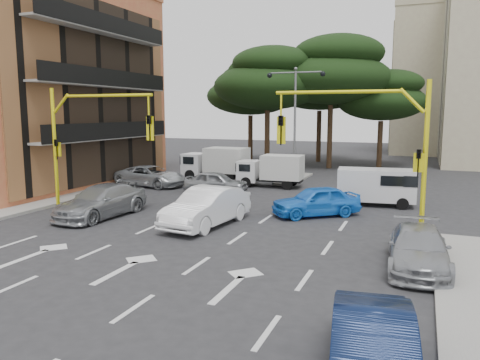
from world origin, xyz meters
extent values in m
plane|color=#28282B|center=(0.00, 0.00, 0.00)|extent=(120.00, 120.00, 0.00)
cube|color=gray|center=(0.00, 16.00, 0.07)|extent=(1.40, 6.00, 0.15)
cube|color=#C0543C|center=(-18.00, 8.00, 6.50)|extent=(15.00, 16.00, 13.00)
cube|color=black|center=(-10.44, 8.00, 6.00)|extent=(0.12, 14.72, 11.20)
cube|color=black|center=(9.94, 32.00, 8.50)|extent=(0.12, 11.04, 16.20)
cube|color=tan|center=(13.00, 44.00, 8.00)|extent=(16.00, 12.00, 16.00)
cube|color=black|center=(4.94, 44.00, 7.50)|extent=(0.12, 11.04, 14.20)
cube|color=tan|center=(13.00, 44.00, 16.35)|extent=(16.15, 12.15, 0.70)
cylinder|color=#382616|center=(-4.00, 22.00, 2.48)|extent=(0.44, 0.44, 4.95)
ellipsoid|color=black|center=(-4.00, 22.00, 6.93)|extent=(9.15, 9.15, 3.87)
ellipsoid|color=black|center=(-3.40, 21.60, 8.80)|extent=(6.86, 6.86, 2.86)
ellipsoid|color=black|center=(-4.50, 22.30, 8.25)|extent=(6.07, 6.07, 2.64)
cylinder|color=#382616|center=(1.00, 24.00, 2.70)|extent=(0.44, 0.44, 5.40)
ellipsoid|color=black|center=(1.00, 24.00, 7.56)|extent=(9.98, 9.98, 4.22)
ellipsoid|color=black|center=(1.60, 23.60, 9.60)|extent=(7.49, 7.49, 3.12)
ellipsoid|color=black|center=(0.50, 24.30, 9.00)|extent=(6.62, 6.62, 2.88)
cylinder|color=#382616|center=(-7.00, 26.00, 2.25)|extent=(0.44, 0.44, 4.50)
ellipsoid|color=black|center=(-7.00, 26.00, 6.30)|extent=(8.32, 8.32, 3.52)
ellipsoid|color=black|center=(-6.40, 25.60, 8.00)|extent=(6.24, 6.24, 2.60)
ellipsoid|color=black|center=(-7.50, 26.30, 7.50)|extent=(5.52, 5.52, 2.40)
cylinder|color=#382616|center=(5.00, 26.00, 2.02)|extent=(0.44, 0.44, 4.05)
ellipsoid|color=black|center=(5.00, 26.00, 5.67)|extent=(7.49, 7.49, 3.17)
ellipsoid|color=black|center=(5.60, 25.60, 7.20)|extent=(5.62, 5.62, 2.34)
ellipsoid|color=black|center=(4.50, 26.30, 6.75)|extent=(4.97, 4.97, 2.16)
cylinder|color=#382616|center=(-1.00, 29.00, 2.48)|extent=(0.44, 0.44, 4.95)
ellipsoid|color=black|center=(-1.00, 29.00, 6.93)|extent=(9.15, 9.15, 3.87)
ellipsoid|color=black|center=(-0.40, 28.60, 8.80)|extent=(6.86, 6.86, 2.86)
ellipsoid|color=black|center=(-1.50, 29.30, 8.25)|extent=(6.07, 6.07, 2.64)
cylinder|color=yellow|center=(8.60, 2.00, 3.00)|extent=(0.18, 0.18, 6.00)
cylinder|color=yellow|center=(8.05, 2.00, 5.25)|extent=(0.95, 0.14, 0.95)
cylinder|color=yellow|center=(5.30, 2.00, 5.60)|extent=(4.80, 0.14, 0.14)
cylinder|color=yellow|center=(3.10, 2.00, 5.15)|extent=(0.08, 0.08, 0.90)
imported|color=black|center=(3.10, 2.00, 4.10)|extent=(0.20, 0.24, 1.20)
cube|color=yellow|center=(3.10, 2.08, 4.10)|extent=(0.36, 0.06, 1.10)
imported|color=black|center=(8.38, 1.85, 3.00)|extent=(0.16, 0.20, 1.00)
cube|color=yellow|center=(8.38, 1.95, 3.00)|extent=(0.35, 0.08, 0.70)
cylinder|color=yellow|center=(-8.60, 2.00, 3.00)|extent=(0.18, 0.18, 6.00)
cylinder|color=yellow|center=(-8.05, 2.00, 5.25)|extent=(0.95, 0.14, 0.95)
cylinder|color=yellow|center=(-5.30, 2.00, 5.60)|extent=(4.80, 0.14, 0.14)
cylinder|color=yellow|center=(-3.10, 2.00, 5.15)|extent=(0.08, 0.08, 0.90)
imported|color=black|center=(-3.10, 2.00, 4.10)|extent=(0.20, 0.24, 1.20)
cube|color=yellow|center=(-3.10, 2.08, 4.10)|extent=(0.36, 0.06, 1.10)
imported|color=black|center=(-8.38, 1.85, 3.00)|extent=(0.16, 0.20, 1.00)
cube|color=yellow|center=(-8.38, 1.95, 3.00)|extent=(0.35, 0.08, 0.70)
cylinder|color=slate|center=(0.00, 16.00, 3.90)|extent=(0.16, 0.16, 7.50)
cylinder|color=slate|center=(-0.90, 16.00, 7.55)|extent=(1.80, 0.10, 0.10)
sphere|color=black|center=(-1.90, 16.00, 7.40)|extent=(0.36, 0.36, 0.36)
cylinder|color=slate|center=(0.90, 16.00, 7.55)|extent=(1.80, 0.10, 0.10)
sphere|color=black|center=(1.90, 16.00, 7.40)|extent=(0.36, 0.36, 0.36)
sphere|color=slate|center=(0.00, 16.00, 7.80)|extent=(0.24, 0.24, 0.24)
imported|color=white|center=(0.03, 1.41, 0.82)|extent=(2.30, 5.12, 1.63)
imported|color=blue|center=(3.97, 5.01, 0.71)|extent=(4.30, 3.85, 1.41)
imported|color=#929599|center=(-5.29, 1.19, 0.73)|extent=(2.40, 5.18, 1.47)
imported|color=#AEB2B6|center=(-8.00, 9.77, 0.67)|extent=(5.06, 2.76, 1.35)
imported|color=gray|center=(-2.96, 9.00, 0.66)|extent=(4.05, 2.10, 1.32)
imported|color=#0B1738|center=(7.87, -8.30, 0.68)|extent=(1.99, 4.28, 1.36)
imported|color=#989A9F|center=(8.54, -1.21, 0.64)|extent=(2.04, 4.50, 1.28)
camera|label=1|loc=(8.50, -16.32, 4.86)|focal=35.00mm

